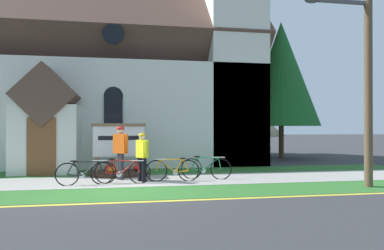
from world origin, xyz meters
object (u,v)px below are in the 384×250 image
(church_sign, at_px, (119,141))
(bicycle_yellow, at_px, (122,172))
(bicycle_orange, at_px, (206,168))
(roadside_conifer, at_px, (281,74))
(bicycle_green, at_px, (173,170))
(bicycle_black, at_px, (85,173))
(cyclist_in_green_jersey, at_px, (142,154))
(utility_pole, at_px, (365,40))
(cyclist_in_orange_jersey, at_px, (120,148))

(church_sign, relative_size, bicycle_yellow, 1.17)
(bicycle_orange, xyz_separation_m, roadside_conifer, (6.13, 7.69, 4.46))
(bicycle_green, bearing_deg, bicycle_orange, 13.20)
(church_sign, height_order, bicycle_yellow, church_sign)
(church_sign, bearing_deg, bicycle_orange, -35.86)
(bicycle_yellow, xyz_separation_m, bicycle_black, (-1.11, -0.14, -0.00))
(cyclist_in_green_jersey, height_order, roadside_conifer, roadside_conifer)
(church_sign, height_order, bicycle_black, church_sign)
(utility_pole, bearing_deg, cyclist_in_orange_jersey, 158.72)
(church_sign, height_order, cyclist_in_green_jersey, church_sign)
(cyclist_in_orange_jersey, xyz_separation_m, cyclist_in_green_jersey, (0.69, -0.57, -0.16))
(church_sign, bearing_deg, roadside_conifer, 31.57)
(bicycle_yellow, distance_m, bicycle_black, 1.12)
(roadside_conifer, bearing_deg, bicycle_orange, -128.59)
(bicycle_yellow, distance_m, bicycle_orange, 2.83)
(bicycle_orange, xyz_separation_m, cyclist_in_green_jersey, (-2.16, -0.26, 0.53))
(utility_pole, bearing_deg, cyclist_in_green_jersey, 161.07)
(bicycle_green, height_order, cyclist_in_orange_jersey, cyclist_in_orange_jersey)
(bicycle_green, distance_m, cyclist_in_orange_jersey, 1.91)
(cyclist_in_orange_jersey, bearing_deg, church_sign, 92.64)
(roadside_conifer, bearing_deg, cyclist_in_orange_jersey, -140.59)
(bicycle_yellow, bearing_deg, utility_pole, -15.81)
(church_sign, xyz_separation_m, cyclist_in_orange_jersey, (0.08, -1.81, -0.16))
(bicycle_orange, bearing_deg, cyclist_in_orange_jersey, 173.84)
(church_sign, xyz_separation_m, bicycle_black, (-0.97, -2.72, -0.86))
(bicycle_yellow, bearing_deg, cyclist_in_orange_jersey, 94.28)
(bicycle_black, bearing_deg, roadside_conifer, 39.54)
(church_sign, xyz_separation_m, cyclist_in_green_jersey, (0.77, -2.38, -0.32))
(bicycle_black, relative_size, cyclist_in_green_jersey, 1.10)
(bicycle_black, xyz_separation_m, cyclist_in_orange_jersey, (1.06, 0.91, 0.70))
(cyclist_in_green_jersey, bearing_deg, bicycle_black, -168.96)
(bicycle_orange, height_order, cyclist_in_orange_jersey, cyclist_in_orange_jersey)
(roadside_conifer, bearing_deg, utility_pole, -100.52)
(church_sign, relative_size, cyclist_in_green_jersey, 1.30)
(church_sign, xyz_separation_m, bicycle_green, (1.76, -2.39, -0.86))
(bicycle_orange, xyz_separation_m, cyclist_in_orange_jersey, (-2.85, 0.31, 0.69))
(bicycle_black, distance_m, cyclist_in_green_jersey, 1.86)
(church_sign, height_order, utility_pole, utility_pole)
(utility_pole, bearing_deg, bicycle_green, 158.06)
(bicycle_orange, bearing_deg, cyclist_in_green_jersey, -173.16)
(bicycle_orange, xyz_separation_m, bicycle_black, (-3.90, -0.60, -0.00))
(bicycle_orange, bearing_deg, bicycle_yellow, -170.57)
(bicycle_green, bearing_deg, bicycle_black, -173.21)
(cyclist_in_green_jersey, bearing_deg, bicycle_orange, 6.84)
(church_sign, relative_size, cyclist_in_orange_jersey, 1.14)
(cyclist_in_orange_jersey, xyz_separation_m, utility_pole, (7.10, -2.76, 3.27))
(church_sign, bearing_deg, cyclist_in_green_jersey, -72.00)
(bicycle_black, xyz_separation_m, utility_pole, (8.15, -1.86, 3.97))
(bicycle_yellow, distance_m, roadside_conifer, 12.88)
(cyclist_in_green_jersey, distance_m, roadside_conifer, 12.13)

